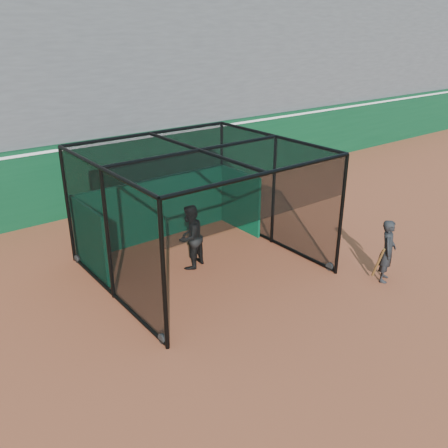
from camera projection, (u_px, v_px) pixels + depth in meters
ground at (272, 308)px, 10.93m from camera, size 120.00×120.00×0.00m
outfield_wall at (108, 171)px, 16.64m from camera, size 50.00×0.50×2.50m
grandstand at (58, 69)px, 18.16m from camera, size 50.00×7.85×8.95m
batting_cage at (200, 211)px, 12.20m from camera, size 5.23×5.02×3.20m
batter at (190, 237)px, 12.46m from camera, size 1.04×0.93×1.75m
on_deck_player at (387, 251)px, 11.82m from camera, size 0.71×0.64×1.64m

